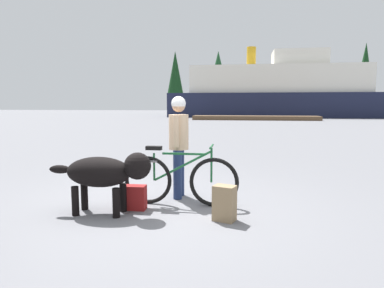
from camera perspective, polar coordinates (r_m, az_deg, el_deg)
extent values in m
plane|color=slate|center=(5.18, -6.53, -10.57)|extent=(160.00, 160.00, 0.00)
torus|color=black|center=(5.13, 3.70, -6.41)|extent=(0.74, 0.06, 0.74)
torus|color=black|center=(5.31, -7.37, -6.00)|extent=(0.74, 0.06, 0.74)
cube|color=#19592D|center=(5.11, -1.40, -1.66)|extent=(0.65, 0.03, 0.03)
cube|color=#19592D|center=(5.15, -1.62, -3.69)|extent=(0.87, 0.03, 0.49)
cylinder|color=#19592D|center=(5.25, -6.35, -3.81)|extent=(0.03, 0.03, 0.42)
cylinder|color=#19592D|center=(5.08, 3.27, -3.55)|extent=(0.03, 0.03, 0.52)
cube|color=black|center=(5.20, -6.40, -0.67)|extent=(0.24, 0.10, 0.06)
cylinder|color=#19592D|center=(5.04, 3.29, -0.41)|extent=(0.03, 0.44, 0.03)
cube|color=slate|center=(5.26, -7.63, -2.80)|extent=(0.36, 0.14, 0.02)
cylinder|color=navy|center=(5.74, -2.00, -4.71)|extent=(0.14, 0.14, 0.80)
cylinder|color=navy|center=(5.53, -2.43, -5.15)|extent=(0.14, 0.14, 0.80)
cylinder|color=#D8B28C|center=(5.54, -2.24, 2.01)|extent=(0.32, 0.32, 0.57)
cylinder|color=#D8B28C|center=(5.75, -1.83, 2.52)|extent=(0.09, 0.09, 0.50)
cylinder|color=#D8B28C|center=(5.32, -2.69, 2.18)|extent=(0.09, 0.09, 0.50)
sphere|color=tan|center=(5.52, -2.26, 6.48)|extent=(0.22, 0.22, 0.22)
sphere|color=white|center=(5.52, -2.27, 6.79)|extent=(0.23, 0.23, 0.23)
ellipsoid|color=black|center=(4.94, -15.32, -4.53)|extent=(0.92, 0.50, 0.42)
sphere|color=black|center=(4.72, -9.10, -3.65)|extent=(0.37, 0.37, 0.37)
ellipsoid|color=black|center=(5.19, -21.22, -3.97)|extent=(0.32, 0.12, 0.12)
cylinder|color=black|center=(5.04, -11.44, -8.75)|extent=(0.10, 0.10, 0.41)
cylinder|color=black|center=(4.79, -12.57, -9.59)|extent=(0.10, 0.10, 0.41)
cylinder|color=black|center=(5.27, -17.55, -8.26)|extent=(0.10, 0.10, 0.41)
cylinder|color=black|center=(5.03, -18.94, -9.00)|extent=(0.10, 0.10, 0.41)
cube|color=#8C7251|center=(4.58, 5.45, -9.82)|extent=(0.33, 0.28, 0.47)
cube|color=maroon|center=(5.10, -9.52, -8.82)|extent=(0.32, 0.19, 0.36)
cube|color=brown|center=(34.12, 10.51, 4.32)|extent=(12.16, 2.40, 0.40)
cube|color=#191E38|center=(43.18, 13.82, 6.33)|extent=(25.51, 7.75, 2.83)
cube|color=silver|center=(43.27, 13.93, 10.32)|extent=(20.41, 6.51, 3.20)
cube|color=silver|center=(43.81, 17.44, 13.45)|extent=(6.12, 4.65, 1.80)
cylinder|color=#BF8C19|center=(43.39, 9.89, 14.13)|extent=(1.10, 1.10, 2.40)
cylinder|color=#4C331E|center=(58.81, -2.79, 6.61)|extent=(0.44, 0.44, 2.94)
cone|color=#143819|center=(59.04, -2.81, 11.69)|extent=(2.83, 2.83, 7.52)
cylinder|color=#4C331E|center=(58.75, 9.31, 6.37)|extent=(0.39, 0.39, 2.62)
cone|color=#1E4C28|center=(58.90, 9.39, 10.58)|extent=(4.21, 4.21, 6.03)
cylinder|color=#4C331E|center=(62.16, 26.69, 5.90)|extent=(0.42, 0.42, 2.93)
cone|color=#143819|center=(62.41, 26.97, 11.10)|extent=(2.84, 2.84, 8.39)
cylinder|color=#4C331E|center=(65.11, 4.36, 6.72)|extent=(0.40, 0.40, 3.22)
cone|color=#1E4C28|center=(65.37, 4.40, 11.72)|extent=(4.10, 4.10, 8.16)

